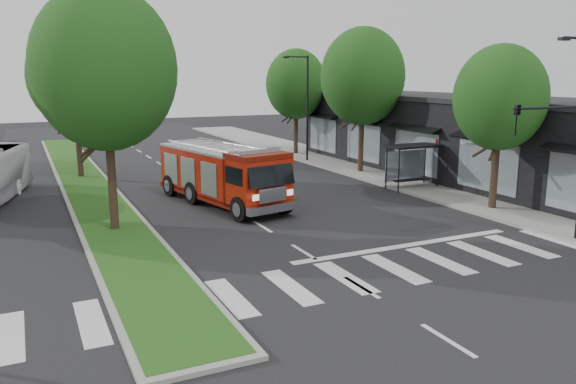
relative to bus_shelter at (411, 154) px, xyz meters
name	(u,v)px	position (x,y,z in m)	size (l,w,h in m)	color
ground	(304,252)	(-11.20, -8.15, -2.04)	(140.00, 140.00, 0.00)	black
sidewalk_right	(408,180)	(1.30, 1.85, -1.96)	(5.00, 80.00, 0.15)	gray
median	(85,183)	(-17.20, 9.85, -1.96)	(3.00, 50.00, 0.15)	gray
storefront_row	(466,139)	(5.80, 1.85, 0.46)	(8.00, 30.00, 5.00)	black
bus_shelter	(411,154)	(0.00, 0.00, 0.00)	(3.20, 1.60, 2.61)	black
tree_right_near	(500,98)	(0.30, -6.15, 3.47)	(4.40, 4.40, 8.05)	black
tree_right_mid	(363,76)	(0.30, 5.85, 4.45)	(5.60, 5.60, 9.72)	black
tree_right_far	(296,84)	(0.30, 15.85, 3.80)	(5.00, 5.00, 8.73)	black
tree_median_near	(105,69)	(-17.20, -2.15, 4.77)	(5.80, 5.80, 10.16)	black
tree_median_far	(74,76)	(-17.20, 11.85, 4.45)	(5.60, 5.60, 9.72)	black
streetlight_right_near	(572,126)	(-1.59, -11.65, 2.63)	(4.08, 0.22, 8.00)	black
streetlight_right_far	(306,103)	(-0.85, 11.85, 2.44)	(2.11, 0.20, 8.00)	black
fire_engine	(222,175)	(-11.31, 0.88, -0.50)	(4.64, 9.64, 3.21)	#5D0E05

